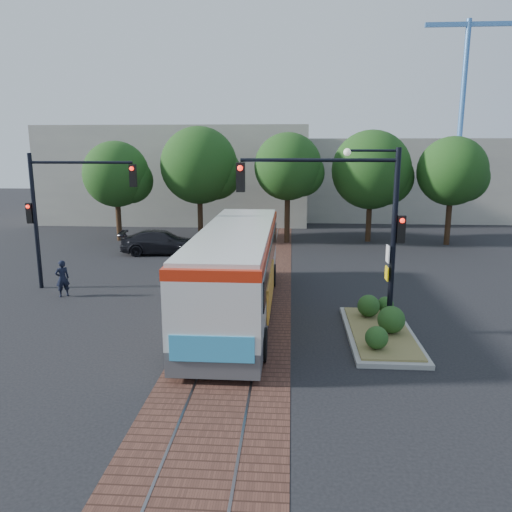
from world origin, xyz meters
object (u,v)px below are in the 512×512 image
at_px(city_bus, 237,266).
at_px(signal_pole_left, 59,203).
at_px(signal_pole_main, 356,212).
at_px(traffic_island, 381,326).
at_px(parked_car, 162,242).
at_px(officer, 62,278).

distance_m(city_bus, signal_pole_left, 8.83).
distance_m(city_bus, signal_pole_main, 5.13).
bearing_deg(signal_pole_left, signal_pole_main, -21.45).
bearing_deg(signal_pole_main, signal_pole_left, 158.55).
bearing_deg(traffic_island, city_bus, 157.84).
height_order(signal_pole_main, parked_car, signal_pole_main).
xyz_separation_m(traffic_island, signal_pole_left, (-13.19, 4.89, 3.54)).
distance_m(city_bus, parked_car, 12.11).
xyz_separation_m(traffic_island, signal_pole_main, (-0.96, 0.09, 3.83)).
bearing_deg(signal_pole_left, officer, -68.90).
height_order(city_bus, signal_pole_main, signal_pole_main).
bearing_deg(traffic_island, officer, 163.94).
bearing_deg(signal_pole_left, traffic_island, -20.36).
xyz_separation_m(city_bus, officer, (-7.63, 1.59, -1.04)).
bearing_deg(officer, parked_car, -142.69).
relative_size(city_bus, traffic_island, 2.37).
bearing_deg(city_bus, signal_pole_left, 160.78).
height_order(signal_pole_left, officer, signal_pole_left).
relative_size(signal_pole_main, signal_pole_left, 1.00).
xyz_separation_m(signal_pole_left, parked_car, (2.42, 7.81, -3.16)).
bearing_deg(parked_car, signal_pole_main, -149.85).
height_order(city_bus, officer, city_bus).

